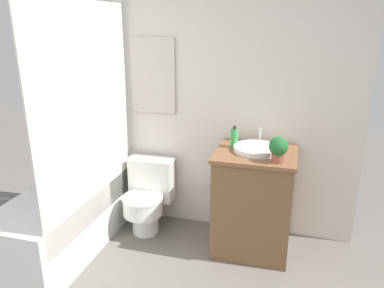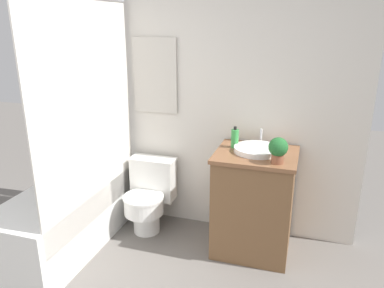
{
  "view_description": "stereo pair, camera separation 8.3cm",
  "coord_description": "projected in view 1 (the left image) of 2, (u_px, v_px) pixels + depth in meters",
  "views": [
    {
      "loc": [
        0.99,
        -0.91,
        1.81
      ],
      "look_at": [
        0.25,
        1.69,
        0.92
      ],
      "focal_mm": 35.0,
      "sensor_mm": 36.0,
      "label": 1
    },
    {
      "loc": [
        1.07,
        -0.89,
        1.81
      ],
      "look_at": [
        0.25,
        1.69,
        0.92
      ],
      "focal_mm": 35.0,
      "sensor_mm": 36.0,
      "label": 2
    }
  ],
  "objects": [
    {
      "name": "shower_area",
      "position": [
        68.0,
        213.0,
        3.07
      ],
      "size": [
        0.58,
        1.39,
        1.98
      ],
      "color": "white",
      "rests_on": "ground_plane"
    },
    {
      "name": "toilet",
      "position": [
        148.0,
        196.0,
        3.34
      ],
      "size": [
        0.41,
        0.49,
        0.64
      ],
      "color": "white",
      "rests_on": "ground_plane"
    },
    {
      "name": "sink",
      "position": [
        257.0,
        149.0,
        2.9
      ],
      "size": [
        0.36,
        0.39,
        0.13
      ],
      "color": "white",
      "rests_on": "vanity"
    },
    {
      "name": "potted_plant",
      "position": [
        278.0,
        148.0,
        2.65
      ],
      "size": [
        0.14,
        0.14,
        0.19
      ],
      "color": "brown",
      "rests_on": "vanity"
    },
    {
      "name": "soap_bottle",
      "position": [
        234.0,
        138.0,
        2.98
      ],
      "size": [
        0.06,
        0.06,
        0.17
      ],
      "color": "green",
      "rests_on": "vanity"
    },
    {
      "name": "wall_back",
      "position": [
        179.0,
        89.0,
        3.24
      ],
      "size": [
        3.08,
        0.07,
        2.5
      ],
      "color": "silver",
      "rests_on": "ground_plane"
    },
    {
      "name": "vanity",
      "position": [
        253.0,
        201.0,
        3.02
      ],
      "size": [
        0.62,
        0.56,
        0.85
      ],
      "color": "brown",
      "rests_on": "ground_plane"
    }
  ]
}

